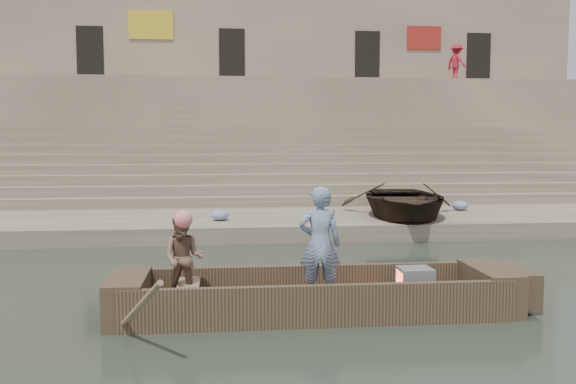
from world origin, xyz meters
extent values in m
plane|color=#273225|center=(0.00, 0.00, 0.00)|extent=(120.00, 120.00, 0.00)
cube|color=gray|center=(0.00, 8.00, 0.20)|extent=(32.00, 4.00, 0.40)
cube|color=gray|center=(0.00, 15.50, 1.40)|extent=(32.00, 3.00, 2.80)
cube|color=gray|center=(0.00, 22.50, 2.60)|extent=(32.00, 3.00, 5.20)
cube|color=gray|center=(0.00, 10.25, 0.35)|extent=(32.00, 0.50, 0.70)
cube|color=gray|center=(0.00, 10.75, 0.50)|extent=(32.00, 0.50, 1.00)
cube|color=gray|center=(0.00, 11.25, 0.65)|extent=(32.00, 0.50, 1.30)
cube|color=gray|center=(0.00, 11.75, 0.80)|extent=(32.00, 0.50, 1.60)
cube|color=gray|center=(0.00, 12.25, 0.95)|extent=(32.00, 0.50, 1.90)
cube|color=gray|center=(0.00, 12.75, 1.10)|extent=(32.00, 0.50, 2.20)
cube|color=gray|center=(0.00, 13.25, 1.25)|extent=(32.00, 0.50, 2.50)
cube|color=gray|center=(0.00, 13.75, 1.40)|extent=(32.00, 0.50, 2.80)
cube|color=gray|center=(0.00, 17.25, 1.55)|extent=(32.00, 0.50, 3.10)
cube|color=gray|center=(0.00, 17.75, 1.70)|extent=(32.00, 0.50, 3.40)
cube|color=gray|center=(0.00, 18.25, 1.85)|extent=(32.00, 0.50, 3.70)
cube|color=gray|center=(0.00, 18.75, 2.00)|extent=(32.00, 0.50, 4.00)
cube|color=gray|center=(0.00, 19.25, 2.15)|extent=(32.00, 0.50, 4.30)
cube|color=gray|center=(0.00, 19.75, 2.30)|extent=(32.00, 0.50, 4.60)
cube|color=gray|center=(0.00, 20.25, 2.45)|extent=(32.00, 0.50, 4.90)
cube|color=gray|center=(0.00, 20.75, 2.60)|extent=(32.00, 0.50, 5.20)
cube|color=tan|center=(0.00, 26.50, 5.60)|extent=(32.00, 5.00, 11.20)
cube|color=black|center=(-9.00, 24.05, 6.60)|extent=(1.30, 0.18, 2.60)
cube|color=black|center=(-2.00, 24.05, 6.60)|extent=(1.30, 0.18, 2.60)
cube|color=black|center=(5.00, 24.05, 6.60)|extent=(1.30, 0.18, 2.60)
cube|color=black|center=(11.00, 24.05, 6.60)|extent=(1.30, 0.18, 2.60)
cube|color=gold|center=(-6.00, 23.98, 8.00)|extent=(2.20, 0.10, 1.40)
cube|color=maroon|center=(8.00, 23.98, 7.60)|extent=(1.80, 0.10, 1.20)
cube|color=brown|center=(-1.29, 0.39, 0.11)|extent=(5.00, 1.30, 0.22)
cube|color=brown|center=(-1.29, -0.23, 0.28)|extent=(5.20, 0.12, 0.56)
cube|color=brown|center=(-1.29, 1.01, 0.28)|extent=(5.20, 0.12, 0.56)
cube|color=brown|center=(-3.84, 0.39, 0.30)|extent=(0.50, 1.30, 0.60)
cube|color=brown|center=(1.26, 0.39, 0.30)|extent=(0.50, 1.30, 0.60)
cube|color=brown|center=(1.66, 0.39, 0.32)|extent=(0.35, 0.90, 0.50)
cube|color=#937A5B|center=(-3.04, 0.39, 0.40)|extent=(0.30, 1.20, 0.08)
cylinder|color=#937A5B|center=(-3.69, -0.51, 0.30)|extent=(1.03, 2.10, 1.36)
sphere|color=#F1777A|center=(-3.09, 0.44, 1.35)|extent=(0.26, 0.26, 0.26)
imported|color=navy|center=(-1.24, 0.26, 1.01)|extent=(0.62, 0.45, 1.59)
imported|color=#257050|center=(-3.09, 0.44, 0.82)|extent=(0.65, 0.54, 1.19)
cube|color=slate|center=(0.15, 0.39, 0.42)|extent=(0.46, 0.42, 0.40)
cube|color=#E5593F|center=(-0.06, 0.39, 0.42)|extent=(0.04, 0.34, 0.32)
imported|color=#2D2116|center=(2.09, 7.49, 0.84)|extent=(3.64, 4.67, 0.89)
imported|color=maroon|center=(8.91, 21.67, 6.08)|extent=(1.05, 1.31, 1.77)
ellipsoid|color=#3F5999|center=(4.10, 8.70, 0.53)|extent=(0.44, 0.44, 0.26)
ellipsoid|color=#3F5999|center=(-2.62, 7.29, 0.53)|extent=(0.44, 0.44, 0.26)
camera|label=1|loc=(-2.56, -8.01, 2.48)|focal=38.66mm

